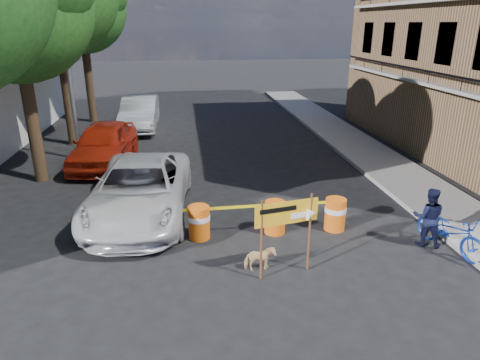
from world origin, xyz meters
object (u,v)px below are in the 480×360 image
object	(u,v)px
barrel_mid_right	(275,216)
sedan_silver	(140,113)
barrel_mid_left	(199,222)
barrel_far_right	(335,214)
sedan_red	(104,144)
bicycle	(454,214)
detour_sign	(295,217)
dog	(260,259)
pedestrian	(428,217)
barrel_far_left	(142,226)
suv_white	(140,189)

from	to	relation	value
barrel_mid_right	sedan_silver	size ratio (longest dim) A/B	0.18
barrel_mid_left	sedan_silver	size ratio (longest dim) A/B	0.18
barrel_far_right	sedan_red	distance (m)	9.90
bicycle	sedan_silver	bearing A→B (deg)	103.52
detour_sign	bicycle	distance (m)	4.15
sedan_silver	dog	bearing A→B (deg)	-74.72
pedestrian	dog	distance (m)	4.48
detour_sign	dog	world-z (taller)	detour_sign
sedan_silver	barrel_far_left	bearing A→B (deg)	-84.62
suv_white	barrel_mid_right	bearing A→B (deg)	-20.01
barrel_mid_left	detour_sign	size ratio (longest dim) A/B	0.48
detour_sign	pedestrian	bearing A→B (deg)	1.42
detour_sign	bicycle	world-z (taller)	bicycle
dog	barrel_mid_right	bearing A→B (deg)	-26.78
barrel_mid_right	detour_sign	world-z (taller)	detour_sign
detour_sign	pedestrian	size ratio (longest dim) A/B	1.22
barrel_mid_right	dog	bearing A→B (deg)	-111.93
barrel_far_left	pedestrian	distance (m)	7.27
sedan_red	barrel_mid_right	bearing A→B (deg)	-45.43
barrel_mid_right	sedan_silver	world-z (taller)	sedan_silver
barrel_far_left	barrel_mid_left	world-z (taller)	same
pedestrian	barrel_far_right	bearing A→B (deg)	-6.54
pedestrian	sedan_silver	world-z (taller)	sedan_silver
detour_sign	barrel_mid_left	bearing A→B (deg)	124.41
barrel_mid_right	bicycle	bearing A→B (deg)	-20.66
pedestrian	suv_white	world-z (taller)	suv_white
barrel_far_right	pedestrian	bearing A→B (deg)	-30.02
pedestrian	bicycle	xyz separation A→B (m)	(0.42, -0.36, 0.22)
bicycle	suv_white	distance (m)	8.39
sedan_red	sedan_silver	bearing A→B (deg)	87.42
barrel_far_left	barrel_far_right	world-z (taller)	same
detour_sign	pedestrian	xyz separation A→B (m)	(3.68, 0.84, -0.61)
bicycle	sedan_silver	distance (m)	16.86
bicycle	sedan_silver	world-z (taller)	bicycle
sedan_red	barrel_far_left	bearing A→B (deg)	-68.31
barrel_far_right	sedan_silver	distance (m)	14.38
barrel_mid_left	barrel_mid_right	bearing A→B (deg)	1.55
barrel_mid_right	barrel_far_right	xyz separation A→B (m)	(1.67, -0.03, 0.00)
barrel_mid_right	barrel_far_left	bearing A→B (deg)	-178.56
barrel_far_left	suv_white	size ratio (longest dim) A/B	0.15
barrel_far_left	bicycle	size ratio (longest dim) A/B	0.45
detour_sign	pedestrian	world-z (taller)	detour_sign
detour_sign	barrel_far_right	bearing A→B (deg)	38.44
detour_sign	dog	xyz separation A→B (m)	(-0.72, 0.20, -1.09)
barrel_far_left	barrel_far_right	distance (m)	5.18
barrel_mid_right	detour_sign	distance (m)	2.22
detour_sign	sedan_silver	size ratio (longest dim) A/B	0.37
pedestrian	sedan_silver	bearing A→B (deg)	-35.94
pedestrian	barrel_mid_left	bearing A→B (deg)	12.28
barrel_far_left	suv_white	xyz separation A→B (m)	(-0.16, 1.73, 0.34)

